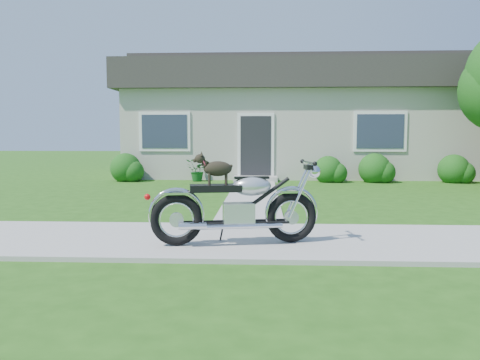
# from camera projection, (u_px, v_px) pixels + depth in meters

# --- Properties ---
(ground) EXTENTS (80.00, 80.00, 0.00)m
(ground) POSITION_uv_depth(u_px,v_px,m) (355.00, 242.00, 6.37)
(ground) COLOR #235114
(ground) RESTS_ON ground
(sidewalk) EXTENTS (24.00, 2.20, 0.04)m
(sidewalk) POSITION_uv_depth(u_px,v_px,m) (355.00, 241.00, 6.37)
(sidewalk) COLOR #9E9B93
(sidewalk) RESTS_ON ground
(walkway) EXTENTS (1.20, 8.00, 0.03)m
(walkway) POSITION_uv_depth(u_px,v_px,m) (253.00, 195.00, 11.41)
(walkway) COLOR #9E9B93
(walkway) RESTS_ON ground
(house) EXTENTS (12.60, 7.03, 4.50)m
(house) POSITION_uv_depth(u_px,v_px,m) (296.00, 118.00, 18.10)
(house) COLOR #ADAA9C
(house) RESTS_ON ground
(shrub_row) EXTENTS (11.33, 0.99, 0.99)m
(shrub_row) POSITION_uv_depth(u_px,v_px,m) (316.00, 169.00, 14.76)
(shrub_row) COLOR #194E14
(shrub_row) RESTS_ON ground
(potted_plant_left) EXTENTS (0.84, 0.83, 0.70)m
(potted_plant_left) POSITION_uv_depth(u_px,v_px,m) (196.00, 170.00, 15.00)
(potted_plant_left) COLOR #144D1A
(potted_plant_left) RESTS_ON ground
(potted_plant_right) EXTENTS (0.52, 0.52, 0.77)m
(potted_plant_right) POSITION_uv_depth(u_px,v_px,m) (329.00, 170.00, 14.80)
(potted_plant_right) COLOR #1A5F1C
(potted_plant_right) RESTS_ON ground
(motorcycle_with_dog) EXTENTS (2.21, 0.71, 1.17)m
(motorcycle_with_dog) POSITION_uv_depth(u_px,v_px,m) (238.00, 205.00, 6.04)
(motorcycle_with_dog) COLOR black
(motorcycle_with_dog) RESTS_ON sidewalk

